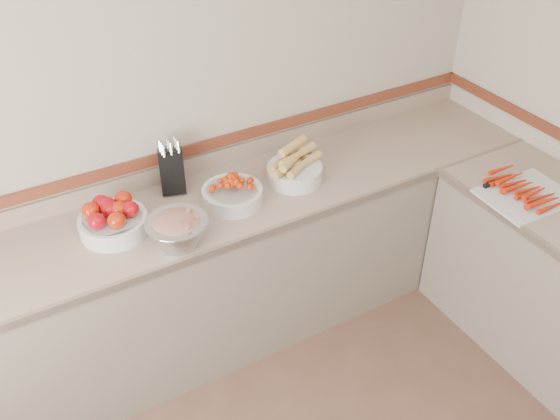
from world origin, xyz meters
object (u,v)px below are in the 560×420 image
cutting_board (525,192)px  rhubarb_bowl (177,230)px  tomato_bowl (113,219)px  knife_block (172,170)px  corn_bowl (294,168)px  cherry_tomato_bowl (232,193)px

cutting_board → rhubarb_bowl: bearing=162.8°
tomato_bowl → cutting_board: size_ratio=0.70×
tomato_bowl → knife_block: bearing=26.4°
tomato_bowl → corn_bowl: 0.97m
tomato_bowl → rhubarb_bowl: size_ratio=1.12×
corn_bowl → rhubarb_bowl: corn_bowl is taller
corn_bowl → rhubarb_bowl: bearing=-165.4°
cutting_board → knife_block: bearing=148.2°
knife_block → cherry_tomato_bowl: knife_block is taller
knife_block → cutting_board: knife_block is taller
cherry_tomato_bowl → corn_bowl: corn_bowl is taller
tomato_bowl → rhubarb_bowl: 0.33m
rhubarb_bowl → cutting_board: (1.69, -0.52, -0.06)m
cherry_tomato_bowl → knife_block: bearing=130.0°
cutting_board → corn_bowl: bearing=143.0°
rhubarb_bowl → cutting_board: size_ratio=0.63×
tomato_bowl → corn_bowl: (0.96, -0.05, 0.00)m
rhubarb_bowl → cherry_tomato_bowl: bearing=25.9°
knife_block → cherry_tomato_bowl: size_ratio=0.97×
tomato_bowl → cutting_board: (1.91, -0.76, -0.05)m
knife_block → rhubarb_bowl: (-0.15, -0.43, -0.04)m
knife_block → cherry_tomato_bowl: (0.21, -0.25, -0.06)m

